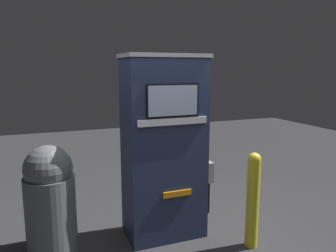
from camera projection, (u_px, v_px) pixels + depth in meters
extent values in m
plane|color=#2D2D30|center=(172.00, 244.00, 3.49)|extent=(14.00, 14.00, 0.00)
cube|color=#232D4C|center=(164.00, 190.00, 3.64)|extent=(0.84, 0.51, 1.02)
cube|color=#232D4C|center=(164.00, 103.00, 3.47)|extent=(0.84, 0.51, 0.93)
cube|color=#99999E|center=(163.00, 56.00, 3.38)|extent=(0.87, 0.54, 0.04)
cube|color=black|center=(173.00, 101.00, 3.22)|extent=(0.55, 0.01, 0.33)
cube|color=#9EB2D1|center=(173.00, 101.00, 3.21)|extent=(0.52, 0.01, 0.30)
cube|color=silver|center=(173.00, 122.00, 3.25)|extent=(0.74, 0.02, 0.07)
cube|color=orange|center=(177.00, 194.00, 3.40)|extent=(0.31, 0.02, 0.06)
cube|color=#99999E|center=(206.00, 170.00, 3.67)|extent=(0.09, 0.23, 0.23)
cylinder|color=black|center=(208.00, 197.00, 3.65)|extent=(0.03, 0.03, 0.36)
cylinder|color=yellow|center=(252.00, 203.00, 3.38)|extent=(0.13, 0.13, 0.95)
sphere|color=yellow|center=(255.00, 159.00, 3.29)|extent=(0.13, 0.13, 0.13)
cylinder|color=#51565B|center=(51.00, 217.00, 3.21)|extent=(0.48, 0.48, 0.82)
sphere|color=#51565B|center=(48.00, 169.00, 3.13)|extent=(0.46, 0.46, 0.46)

